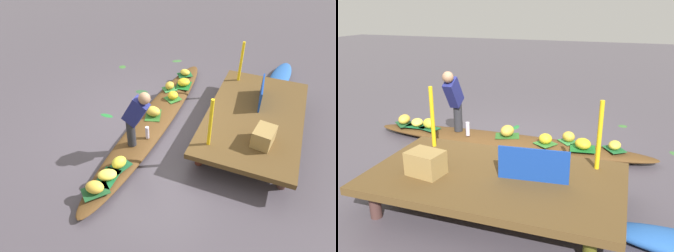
% 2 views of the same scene
% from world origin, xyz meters
% --- Properties ---
extents(canal_water, '(40.00, 40.00, 0.00)m').
position_xyz_m(canal_water, '(0.00, 0.00, 0.00)').
color(canal_water, '#474049').
rests_on(canal_water, ground).
extents(dock_platform, '(3.20, 1.80, 0.44)m').
position_xyz_m(dock_platform, '(-0.54, 1.95, 0.38)').
color(dock_platform, '#523B1D').
rests_on(dock_platform, ground).
extents(vendor_boat, '(5.29, 0.76, 0.20)m').
position_xyz_m(vendor_boat, '(0.00, 0.00, 0.10)').
color(vendor_boat, '#513519').
rests_on(vendor_boat, ground).
extents(leaf_mat_0, '(0.45, 0.38, 0.01)m').
position_xyz_m(leaf_mat_0, '(-1.42, 0.14, 0.20)').
color(leaf_mat_0, '#186425').
rests_on(leaf_mat_0, vendor_boat).
extents(banana_bunch_0, '(0.37, 0.38, 0.18)m').
position_xyz_m(banana_bunch_0, '(-1.42, 0.14, 0.29)').
color(banana_bunch_0, gold).
rests_on(banana_bunch_0, vendor_boat).
extents(leaf_mat_1, '(0.43, 0.42, 0.01)m').
position_xyz_m(leaf_mat_1, '(-0.78, 0.11, 0.20)').
color(leaf_mat_1, '#33742D').
rests_on(leaf_mat_1, vendor_boat).
extents(banana_bunch_1, '(0.30, 0.29, 0.18)m').
position_xyz_m(banana_bunch_1, '(-0.78, 0.11, 0.29)').
color(banana_bunch_1, yellow).
rests_on(banana_bunch_1, vendor_boat).
extents(leaf_mat_2, '(0.42, 0.44, 0.01)m').
position_xyz_m(leaf_mat_2, '(-1.92, -0.01, 0.20)').
color(leaf_mat_2, '#1B5B2C').
rests_on(leaf_mat_2, vendor_boat).
extents(banana_bunch_2, '(0.24, 0.29, 0.14)m').
position_xyz_m(banana_bunch_2, '(-1.92, -0.01, 0.27)').
color(banana_bunch_2, gold).
rests_on(banana_bunch_2, vendor_boat).
extents(leaf_mat_3, '(0.51, 0.43, 0.01)m').
position_xyz_m(leaf_mat_3, '(-0.04, -0.03, 0.20)').
color(leaf_mat_3, '#295F22').
rests_on(leaf_mat_3, vendor_boat).
extents(banana_bunch_3, '(0.26, 0.32, 0.20)m').
position_xyz_m(banana_bunch_3, '(-0.04, -0.03, 0.30)').
color(banana_bunch_3, gold).
rests_on(banana_bunch_3, vendor_boat).
extents(leaf_mat_4, '(0.40, 0.40, 0.01)m').
position_xyz_m(leaf_mat_4, '(-1.14, -0.11, 0.20)').
color(leaf_mat_4, '#35803E').
rests_on(leaf_mat_4, vendor_boat).
extents(banana_bunch_4, '(0.28, 0.26, 0.18)m').
position_xyz_m(banana_bunch_4, '(-1.14, -0.11, 0.29)').
color(banana_bunch_4, gold).
rests_on(banana_bunch_4, vendor_boat).
extents(leaf_mat_5, '(0.50, 0.48, 0.01)m').
position_xyz_m(leaf_mat_5, '(2.14, -0.02, 0.20)').
color(leaf_mat_5, '#1C4F28').
rests_on(leaf_mat_5, vendor_boat).
extents(banana_bunch_5, '(0.27, 0.33, 0.19)m').
position_xyz_m(banana_bunch_5, '(2.14, -0.02, 0.29)').
color(banana_bunch_5, gold).
rests_on(banana_bunch_5, vendor_boat).
extents(leaf_mat_6, '(0.45, 0.31, 0.01)m').
position_xyz_m(leaf_mat_6, '(1.82, 0.01, 0.20)').
color(leaf_mat_6, '#176333').
rests_on(leaf_mat_6, vendor_boat).
extents(banana_bunch_6, '(0.35, 0.38, 0.14)m').
position_xyz_m(banana_bunch_6, '(1.82, 0.01, 0.27)').
color(banana_bunch_6, '#F9DF51').
rests_on(banana_bunch_6, vendor_boat).
extents(leaf_mat_7, '(0.44, 0.37, 0.01)m').
position_xyz_m(leaf_mat_7, '(1.52, 0.06, 0.20)').
color(leaf_mat_7, '#185431').
rests_on(leaf_mat_7, vendor_boat).
extents(banana_bunch_7, '(0.33, 0.29, 0.20)m').
position_xyz_m(banana_bunch_7, '(1.52, 0.06, 0.30)').
color(banana_bunch_7, yellow).
rests_on(banana_bunch_7, vendor_boat).
extents(vendor_person, '(0.20, 0.53, 1.19)m').
position_xyz_m(vendor_person, '(0.94, 0.11, 0.88)').
color(vendor_person, '#28282D').
rests_on(vendor_person, vendor_boat).
extents(water_bottle, '(0.07, 0.07, 0.25)m').
position_xyz_m(water_bottle, '(0.66, 0.17, 0.32)').
color(water_bottle, silver).
rests_on(water_bottle, vendor_boat).
extents(market_banner, '(0.86, 0.11, 0.42)m').
position_xyz_m(market_banner, '(-1.04, 1.95, 0.65)').
color(market_banner, navy).
rests_on(market_banner, dock_platform).
extents(railing_post_west, '(0.06, 0.06, 0.92)m').
position_xyz_m(railing_post_west, '(-1.74, 1.35, 0.90)').
color(railing_post_west, yellow).
rests_on(railing_post_west, dock_platform).
extents(railing_post_east, '(0.06, 0.06, 0.92)m').
position_xyz_m(railing_post_east, '(0.66, 1.35, 0.90)').
color(railing_post_east, yellow).
rests_on(railing_post_east, dock_platform).
extents(produce_crate, '(0.48, 0.38, 0.30)m').
position_xyz_m(produce_crate, '(0.28, 2.21, 0.60)').
color(produce_crate, olive).
rests_on(produce_crate, dock_platform).
extents(drifting_plant_0, '(0.26, 0.26, 0.01)m').
position_xyz_m(drifting_plant_0, '(-2.02, -1.89, 0.00)').
color(drifting_plant_0, '#3A6E31').
rests_on(drifting_plant_0, ground).
extents(drifting_plant_1, '(0.22, 0.33, 0.01)m').
position_xyz_m(drifting_plant_1, '(-1.05, -0.81, 0.00)').
color(drifting_plant_1, '#2C5331').
rests_on(drifting_plant_1, ground).
extents(drifting_plant_3, '(0.12, 0.30, 0.01)m').
position_xyz_m(drifting_plant_3, '(0.12, -1.08, 0.00)').
color(drifting_plant_3, '#227633').
rests_on(drifting_plant_3, ground).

